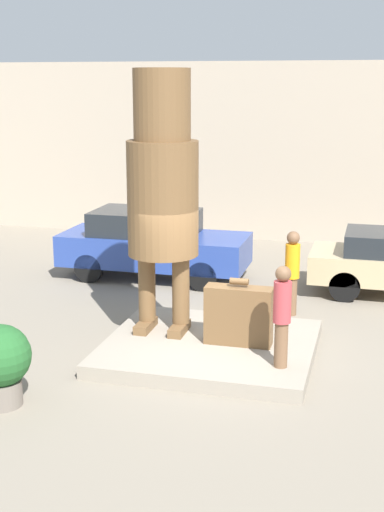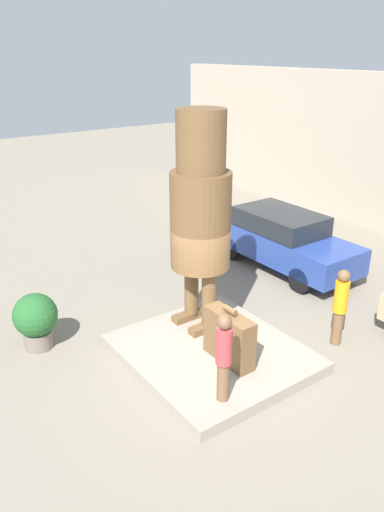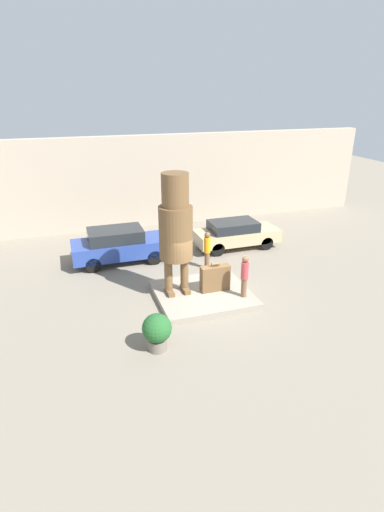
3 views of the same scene
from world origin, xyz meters
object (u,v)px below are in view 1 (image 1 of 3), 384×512
object	(u,v)px
giant_suitcase	(239,315)
planter_pot	(0,361)
statue_figure	(163,182)
tourist	(282,312)
worker_hivis	(292,270)
parked_car_blue	(152,243)

from	to	relation	value
giant_suitcase	planter_pot	distance (m)	4.12
statue_figure	planter_pot	distance (m)	4.20
tourist	worker_hivis	world-z (taller)	tourist
parked_car_blue	worker_hivis	bearing A→B (deg)	-28.72
worker_hivis	planter_pot	bearing A→B (deg)	-124.35
statue_figure	parked_car_blue	distance (m)	4.92
statue_figure	parked_car_blue	bearing A→B (deg)	110.67
tourist	parked_car_blue	xyz separation A→B (m)	(-3.90, 5.38, -0.28)
worker_hivis	statue_figure	bearing A→B (deg)	-133.86
statue_figure	planter_pot	bearing A→B (deg)	-116.27
statue_figure	worker_hivis	distance (m)	3.61
statue_figure	worker_hivis	xyz separation A→B (m)	(2.08, 2.16, -2.01)
statue_figure	planter_pot	xyz separation A→B (m)	(-1.56, -3.16, -2.28)
giant_suitcase	tourist	world-z (taller)	tourist
tourist	parked_car_blue	bearing A→B (deg)	125.93
tourist	planter_pot	size ratio (longest dim) A/B	1.34
statue_figure	worker_hivis	bearing A→B (deg)	46.14
tourist	statue_figure	bearing A→B (deg)	152.39
tourist	worker_hivis	xyz separation A→B (m)	(-0.25, 3.38, -0.19)
giant_suitcase	parked_car_blue	world-z (taller)	parked_car_blue
statue_figure	giant_suitcase	distance (m)	2.69
statue_figure	parked_car_blue	xyz separation A→B (m)	(-1.57, 4.16, -2.10)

